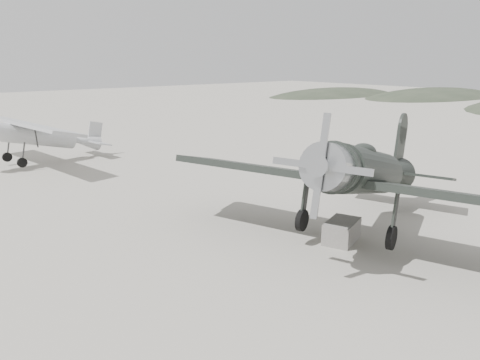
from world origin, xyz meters
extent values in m
plane|color=gray|center=(0.00, 0.00, 0.00)|extent=(160.00, 160.00, 0.00)
ellipsoid|color=#2C3526|center=(60.00, 28.00, 0.00)|extent=(36.00, 18.00, 6.00)
ellipsoid|color=#2C3526|center=(50.00, 40.00, 0.00)|extent=(32.00, 16.00, 5.20)
cylinder|color=black|center=(1.19, -2.17, 2.27)|extent=(4.90, 2.91, 1.49)
cone|color=black|center=(4.51, -1.04, 2.32)|extent=(3.06, 2.20, 1.38)
cylinder|color=#ABAEB0|center=(-1.87, -3.22, 2.27)|extent=(1.33, 1.55, 1.32)
cone|color=#ABAEB0|center=(-2.47, -3.42, 2.27)|extent=(0.54, 0.68, 0.59)
cube|color=#ABAEB0|center=(-2.40, -3.40, 2.27)|extent=(0.12, 0.20, 2.76)
ellipsoid|color=black|center=(0.99, -2.24, 2.93)|extent=(1.34, 1.06, 0.49)
cube|color=black|center=(0.49, -2.41, 1.90)|extent=(6.22, 12.77, 0.23)
cube|color=black|center=(5.31, -0.77, 2.38)|extent=(2.54, 4.59, 0.11)
cube|color=black|center=(5.46, -0.72, 3.28)|extent=(1.24, 0.51, 1.91)
cylinder|color=black|center=(0.55, -3.91, 0.45)|extent=(0.74, 0.39, 0.72)
cylinder|color=black|center=(-0.37, -1.20, 0.45)|extent=(0.74, 0.39, 0.72)
cylinder|color=#333333|center=(0.55, -3.91, 1.16)|extent=(0.15, 0.15, 1.49)
cylinder|color=#333333|center=(-0.37, -1.20, 1.16)|extent=(0.15, 0.15, 1.49)
cylinder|color=black|center=(5.56, -0.68, 1.87)|extent=(0.25, 0.16, 0.23)
cylinder|color=#97999C|center=(-4.12, 16.39, 1.70)|extent=(5.01, 1.67, 1.04)
cone|color=#97999C|center=(-0.84, 16.82, 1.70)|extent=(1.81, 1.16, 0.95)
cube|color=#97999C|center=(-4.49, 16.34, 2.29)|extent=(3.12, 10.55, 0.17)
cube|color=#97999C|center=(-0.37, 16.88, 1.75)|extent=(1.26, 3.30, 0.08)
cube|color=#97999C|center=(-0.27, 16.89, 2.36)|extent=(0.85, 0.18, 1.23)
cylinder|color=black|center=(-4.73, 15.26, 0.26)|extent=(0.54, 0.20, 0.53)
cylinder|color=black|center=(-5.00, 17.33, 0.26)|extent=(0.54, 0.20, 0.53)
cylinder|color=#333333|center=(-4.73, 15.26, 0.80)|extent=(0.10, 0.10, 1.13)
cylinder|color=#333333|center=(-5.00, 17.33, 0.80)|extent=(0.10, 0.10, 1.13)
cylinder|color=black|center=(-0.18, 16.90, 1.42)|extent=(0.18, 0.09, 0.17)
cube|color=slate|center=(0.46, -2.00, 0.36)|extent=(1.65, 1.34, 0.71)
camera|label=1|loc=(-11.28, -11.22, 5.91)|focal=35.00mm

